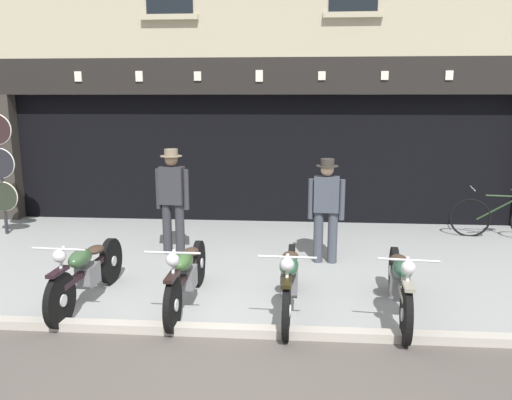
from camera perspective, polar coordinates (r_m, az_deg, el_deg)
name	(u,v)px	position (r m, az deg, el deg)	size (l,w,h in m)	color
ground	(211,394)	(4.84, -5.10, -20.86)	(23.10, 22.00, 0.18)	gray
shop_facade	(265,133)	(12.07, 1.05, 7.55)	(11.40, 4.42, 6.36)	black
motorcycle_left	(87,271)	(6.71, -18.49, -7.60)	(0.62, 2.04, 0.91)	black
motorcycle_center_left	(186,274)	(6.34, -7.83, -8.26)	(0.62, 2.07, 0.91)	black
motorcycle_center	(289,279)	(6.13, 3.76, -8.86)	(0.62, 2.04, 0.91)	black
motorcycle_center_right	(400,282)	(6.24, 15.89, -8.91)	(0.62, 2.03, 0.91)	black
salesman_left	(173,196)	(8.34, -9.37, 0.42)	(0.56, 0.35, 1.74)	#2D2D33
shopkeeper_center	(326,206)	(7.88, 7.90, -0.67)	(0.56, 0.34, 1.63)	#3D424C
tyre_sign_pole	(0,165)	(10.52, -26.84, 3.57)	(0.57, 0.06, 2.29)	#232328
advert_board_near	(358,130)	(10.50, 11.41, 7.71)	(0.64, 0.03, 0.89)	silver
leaning_bicycle	(501,218)	(10.32, 25.86, -1.79)	(1.76, 0.50, 0.95)	black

